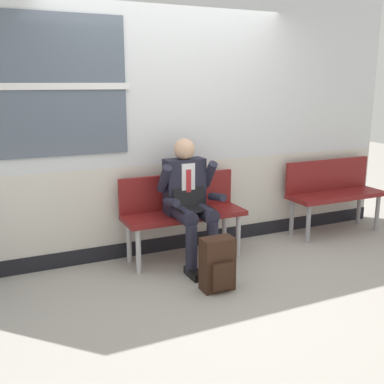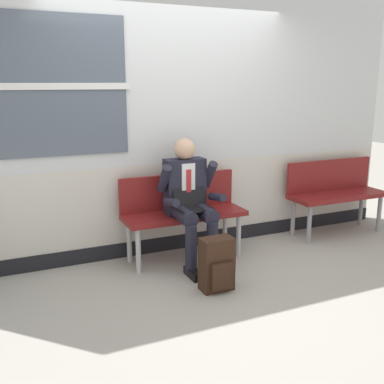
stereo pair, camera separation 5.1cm
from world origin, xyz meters
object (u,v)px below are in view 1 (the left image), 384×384
at_px(bench_with_person, 182,208).
at_px(backpack, 218,265).
at_px(bench_empty, 333,189).
at_px(person_seated, 190,199).

height_order(bench_with_person, backpack, bench_with_person).
height_order(bench_empty, backpack, bench_empty).
xyz_separation_m(bench_empty, person_seated, (-1.98, -0.19, 0.14)).
height_order(bench_with_person, person_seated, person_seated).
bearing_deg(bench_empty, bench_with_person, -179.97).
height_order(person_seated, backpack, person_seated).
xyz_separation_m(bench_empty, backpack, (-2.01, -0.85, -0.29)).
distance_m(bench_empty, person_seated, 1.99).
bearing_deg(person_seated, bench_empty, 5.60).
bearing_deg(bench_empty, person_seated, -174.40).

